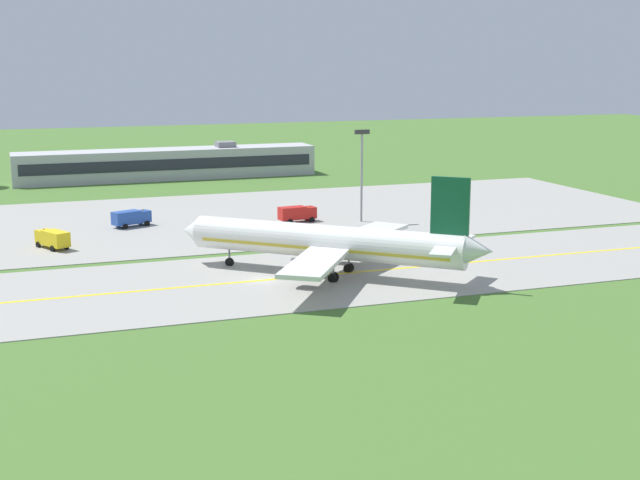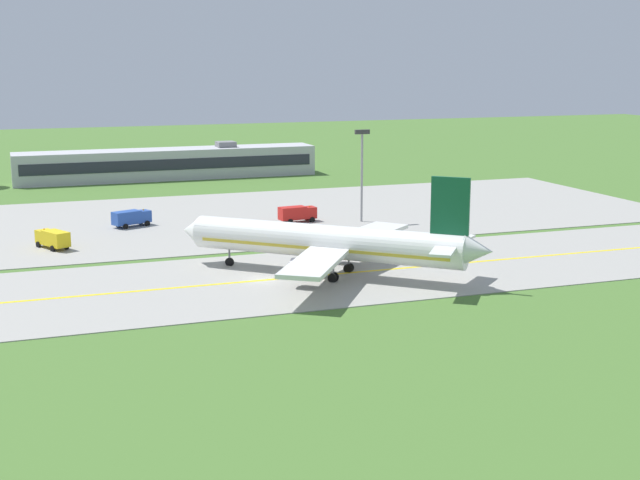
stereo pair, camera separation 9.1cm
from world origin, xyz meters
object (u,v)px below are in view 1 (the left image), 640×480
service_truck_fuel (53,238)px  airplane_lead (329,242)px  service_truck_baggage (297,213)px  service_truck_catering (131,218)px  apron_light_mast (362,164)px

service_truck_fuel → airplane_lead: bearing=-41.9°
service_truck_baggage → service_truck_fuel: 38.51m
service_truck_baggage → service_truck_fuel: size_ratio=0.99×
service_truck_catering → apron_light_mast: size_ratio=0.43×
service_truck_baggage → apron_light_mast: 12.89m
apron_light_mast → service_truck_baggage: bearing=163.8°
airplane_lead → service_truck_baggage: airplane_lead is taller
airplane_lead → service_truck_fuel: bearing=138.1°
service_truck_fuel → apron_light_mast: bearing=5.7°
service_truck_fuel → service_truck_catering: bearing=45.5°
airplane_lead → apron_light_mast: apron_light_mast is taller
service_truck_baggage → airplane_lead: bearing=-102.1°
service_truck_baggage → apron_light_mast: size_ratio=0.42×
service_truck_baggage → service_truck_catering: 25.85m
airplane_lead → service_truck_baggage: (7.44, 34.76, -2.60)m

